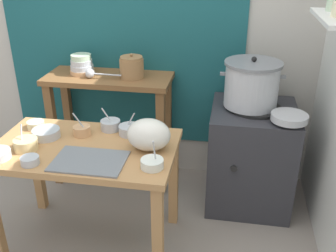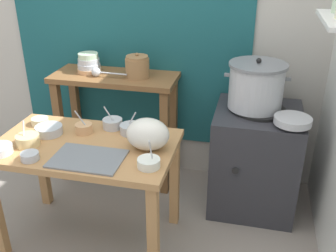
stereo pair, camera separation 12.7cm
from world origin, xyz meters
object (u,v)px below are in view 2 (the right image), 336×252
object	(u,v)px
prep_bowl_8	(30,156)
prep_bowl_3	(40,121)
prep_bowl_2	(131,129)
prep_bowl_7	(113,123)
prep_table	(86,159)
serving_tray	(88,159)
plastic_bag	(148,134)
clay_pot	(137,67)
wide_pan	(293,120)
ladle	(98,72)
bowl_stack_enamel	(89,63)
back_shelf_table	(116,102)
steamer_pot	(256,86)
stove_block	(254,159)
prep_bowl_4	(149,162)
prep_bowl_6	(84,128)
prep_bowl_5	(28,140)
prep_bowl_1	(49,130)

from	to	relation	value
prep_bowl_8	prep_bowl_3	bearing A→B (deg)	112.92
prep_bowl_2	prep_bowl_7	size ratio (longest dim) A/B	0.88
prep_table	serving_tray	xyz separation A→B (m)	(0.10, -0.17, 0.12)
plastic_bag	prep_bowl_2	bearing A→B (deg)	133.48
plastic_bag	prep_bowl_3	size ratio (longest dim) A/B	2.29
clay_pot	plastic_bag	distance (m)	0.81
wide_pan	prep_bowl_3	bearing A→B (deg)	-170.78
prep_table	ladle	size ratio (longest dim) A/B	3.93
bowl_stack_enamel	plastic_bag	size ratio (longest dim) A/B	0.73
back_shelf_table	prep_bowl_3	bearing A→B (deg)	-118.14
steamer_pot	stove_block	bearing A→B (deg)	-26.62
prep_bowl_4	prep_bowl_6	world-z (taller)	prep_bowl_4
stove_block	clay_pot	distance (m)	1.10
back_shelf_table	prep_bowl_3	xyz separation A→B (m)	(-0.32, -0.59, 0.07)
prep_table	plastic_bag	distance (m)	0.44
prep_bowl_6	prep_table	bearing A→B (deg)	-65.47
stove_block	wide_pan	size ratio (longest dim) A/B	3.30
prep_bowl_5	stove_block	bearing A→B (deg)	28.90
clay_pot	prep_bowl_4	xyz separation A→B (m)	(0.35, -0.94, -0.23)
back_shelf_table	wide_pan	bearing A→B (deg)	-13.99
ladle	prep_bowl_6	xyz separation A→B (m)	(0.13, -0.57, -0.18)
back_shelf_table	bowl_stack_enamel	distance (m)	0.36
prep_bowl_2	stove_block	bearing A→B (deg)	29.21
wide_pan	prep_bowl_2	bearing A→B (deg)	-166.11
wide_pan	prep_bowl_3	size ratio (longest dim) A/B	2.12
prep_bowl_6	prep_bowl_5	bearing A→B (deg)	-137.20
wide_pan	prep_bowl_2	world-z (taller)	prep_bowl_2
prep_bowl_1	prep_bowl_5	size ratio (longest dim) A/B	1.11
back_shelf_table	ladle	distance (m)	0.28
clay_pot	prep_bowl_7	xyz separation A→B (m)	(-0.01, -0.53, -0.22)
back_shelf_table	steamer_pot	distance (m)	1.10
bowl_stack_enamel	serving_tray	world-z (taller)	bowl_stack_enamel
prep_bowl_1	prep_bowl_7	size ratio (longest dim) A/B	1.09
prep_bowl_1	steamer_pot	bearing A→B (deg)	25.25
clay_pot	prep_bowl_4	bearing A→B (deg)	-69.76
prep_table	plastic_bag	size ratio (longest dim) A/B	4.30
prep_bowl_2	plastic_bag	bearing A→B (deg)	-46.52
prep_bowl_3	clay_pot	bearing A→B (deg)	49.56
serving_tray	prep_bowl_6	xyz separation A→B (m)	(-0.16, 0.31, 0.03)
prep_table	ladle	distance (m)	0.80
wide_pan	prep_bowl_5	size ratio (longest dim) A/B	1.54
back_shelf_table	prep_bowl_5	distance (m)	0.90
clay_pot	bowl_stack_enamel	bearing A→B (deg)	176.27
prep_bowl_5	wide_pan	bearing A→B (deg)	19.38
clay_pot	prep_bowl_8	bearing A→B (deg)	-107.52
prep_bowl_3	prep_bowl_7	bearing A→B (deg)	7.31
serving_tray	plastic_bag	distance (m)	0.37
back_shelf_table	prep_bowl_7	bearing A→B (deg)	-71.82
prep_table	prep_bowl_8	size ratio (longest dim) A/B	10.81
prep_table	back_shelf_table	bearing A→B (deg)	96.04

